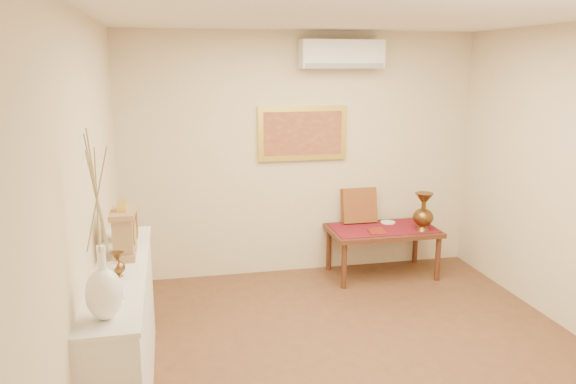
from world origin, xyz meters
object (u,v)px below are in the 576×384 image
object	(u,v)px
white_vase	(99,226)
mantel_clock	(124,232)
display_ledge	(124,334)
low_table	(383,234)
wooden_chest	(127,224)
brass_urn_tall	(424,208)

from	to	relation	value
white_vase	mantel_clock	world-z (taller)	white_vase
display_ledge	mantel_clock	bearing A→B (deg)	84.59
display_ledge	mantel_clock	xyz separation A→B (m)	(0.03, 0.27, 0.66)
mantel_clock	low_table	bearing A→B (deg)	31.32
wooden_chest	low_table	distance (m)	2.99
mantel_clock	wooden_chest	size ratio (longest dim) A/B	1.68
brass_urn_tall	mantel_clock	xyz separation A→B (m)	(-3.05, -1.44, 0.34)
brass_urn_tall	low_table	size ratio (longest dim) A/B	0.42
mantel_clock	display_ledge	bearing A→B (deg)	-95.41
brass_urn_tall	mantel_clock	distance (m)	3.39
white_vase	wooden_chest	size ratio (longest dim) A/B	4.36
white_vase	mantel_clock	bearing A→B (deg)	88.16
low_table	brass_urn_tall	bearing A→B (deg)	-23.43
wooden_chest	low_table	xyz separation A→B (m)	(2.66, 1.22, -0.62)
white_vase	display_ledge	world-z (taller)	white_vase
white_vase	wooden_chest	bearing A→B (deg)	88.98
white_vase	low_table	size ratio (longest dim) A/B	0.89
brass_urn_tall	display_ledge	size ratio (longest dim) A/B	0.25
mantel_clock	wooden_chest	distance (m)	0.40
low_table	display_ledge	bearing A→B (deg)	-144.90
wooden_chest	brass_urn_tall	bearing A→B (deg)	18.87
display_ledge	wooden_chest	world-z (taller)	wooden_chest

